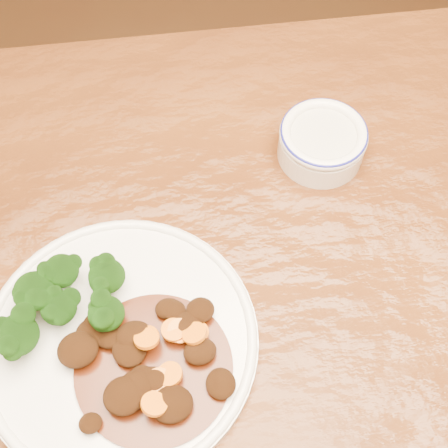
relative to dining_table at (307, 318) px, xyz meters
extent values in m
plane|color=#4C2513|center=(0.00, 0.00, -0.67)|extent=(4.00, 4.00, 0.00)
cube|color=#5B2E10|center=(0.00, 0.00, 0.06)|extent=(1.60, 1.07, 0.04)
cylinder|color=white|center=(-0.23, -0.01, 0.09)|extent=(0.31, 0.31, 0.01)
torus|color=white|center=(-0.23, -0.01, 0.09)|extent=(0.31, 0.31, 0.01)
cylinder|color=#588746|center=(-0.23, 0.06, 0.10)|extent=(0.01, 0.01, 0.02)
ellipsoid|color=black|center=(-0.23, 0.06, 0.13)|extent=(0.04, 0.04, 0.03)
cylinder|color=#588746|center=(-0.24, 0.01, 0.10)|extent=(0.01, 0.01, 0.02)
ellipsoid|color=black|center=(-0.24, 0.01, 0.12)|extent=(0.04, 0.04, 0.03)
cylinder|color=#588746|center=(-0.31, 0.06, 0.10)|extent=(0.01, 0.01, 0.02)
ellipsoid|color=black|center=(-0.31, 0.06, 0.13)|extent=(0.05, 0.05, 0.04)
cylinder|color=#588746|center=(-0.28, 0.08, 0.10)|extent=(0.01, 0.01, 0.02)
ellipsoid|color=black|center=(-0.28, 0.08, 0.12)|extent=(0.04, 0.04, 0.03)
cylinder|color=#588746|center=(-0.33, 0.01, 0.10)|extent=(0.01, 0.01, 0.02)
ellipsoid|color=black|center=(-0.33, 0.01, 0.13)|extent=(0.05, 0.05, 0.04)
cylinder|color=#588746|center=(-0.29, 0.03, 0.10)|extent=(0.01, 0.01, 0.02)
ellipsoid|color=black|center=(-0.29, 0.03, 0.12)|extent=(0.04, 0.04, 0.03)
cylinder|color=#4D1B08|center=(-0.20, -0.05, 0.10)|extent=(0.17, 0.17, 0.00)
ellipsoid|color=black|center=(-0.17, 0.01, 0.10)|extent=(0.02, 0.02, 0.01)
ellipsoid|color=black|center=(-0.13, -0.08, 0.10)|extent=(0.03, 0.03, 0.02)
ellipsoid|color=black|center=(-0.14, 0.00, 0.11)|extent=(0.03, 0.03, 0.02)
ellipsoid|color=black|center=(-0.22, -0.02, 0.11)|extent=(0.04, 0.04, 0.02)
ellipsoid|color=black|center=(-0.21, -0.01, 0.11)|extent=(0.04, 0.03, 0.02)
ellipsoid|color=black|center=(-0.16, 0.00, 0.10)|extent=(0.02, 0.02, 0.01)
ellipsoid|color=black|center=(-0.26, 0.00, 0.11)|extent=(0.04, 0.03, 0.02)
ellipsoid|color=black|center=(-0.15, -0.01, 0.11)|extent=(0.04, 0.03, 0.02)
ellipsoid|color=black|center=(-0.16, -0.01, 0.10)|extent=(0.02, 0.02, 0.01)
ellipsoid|color=black|center=(-0.19, -0.09, 0.11)|extent=(0.04, 0.04, 0.02)
ellipsoid|color=black|center=(-0.16, 0.01, 0.11)|extent=(0.03, 0.02, 0.01)
ellipsoid|color=black|center=(-0.24, -0.01, 0.11)|extent=(0.03, 0.03, 0.02)
ellipsoid|color=black|center=(-0.22, -0.08, 0.11)|extent=(0.02, 0.02, 0.01)
ellipsoid|color=black|center=(-0.15, -0.05, 0.11)|extent=(0.04, 0.03, 0.02)
ellipsoid|color=black|center=(-0.22, -0.07, 0.11)|extent=(0.04, 0.04, 0.02)
ellipsoid|color=black|center=(-0.21, -0.06, 0.11)|extent=(0.03, 0.03, 0.01)
ellipsoid|color=black|center=(-0.27, -0.09, 0.10)|extent=(0.02, 0.02, 0.01)
ellipsoid|color=black|center=(-0.25, 0.01, 0.11)|extent=(0.04, 0.03, 0.02)
ellipsoid|color=black|center=(-0.17, 0.01, 0.11)|extent=(0.03, 0.02, 0.01)
ellipsoid|color=black|center=(-0.27, -0.01, 0.11)|extent=(0.04, 0.04, 0.02)
ellipsoid|color=black|center=(-0.20, -0.07, 0.11)|extent=(0.04, 0.03, 0.02)
ellipsoid|color=black|center=(-0.23, -0.07, 0.11)|extent=(0.04, 0.04, 0.02)
cylinder|color=#D3610B|center=(-0.20, -0.02, 0.12)|extent=(0.04, 0.04, 0.02)
cylinder|color=#D3610B|center=(-0.18, -0.06, 0.11)|extent=(0.04, 0.04, 0.01)
cylinder|color=#D3610B|center=(-0.16, -0.02, 0.11)|extent=(0.03, 0.03, 0.01)
cylinder|color=#D3610B|center=(-0.15, -0.03, 0.12)|extent=(0.04, 0.04, 0.02)
cylinder|color=#D3610B|center=(-0.20, -0.07, 0.11)|extent=(0.03, 0.03, 0.01)
cylinder|color=#D3610B|center=(-0.20, -0.02, 0.11)|extent=(0.03, 0.03, 0.02)
cylinder|color=#D3610B|center=(-0.15, -0.02, 0.11)|extent=(0.03, 0.03, 0.01)
cylinder|color=#D3610B|center=(-0.21, -0.09, 0.12)|extent=(0.03, 0.03, 0.02)
cylinder|color=#D3610B|center=(-0.17, -0.02, 0.11)|extent=(0.04, 0.04, 0.01)
cylinder|color=white|center=(0.07, 0.19, 0.10)|extent=(0.11, 0.11, 0.04)
cylinder|color=beige|center=(0.07, 0.19, 0.12)|extent=(0.09, 0.09, 0.01)
torus|color=white|center=(0.07, 0.19, 0.12)|extent=(0.11, 0.11, 0.01)
torus|color=navy|center=(0.07, 0.19, 0.13)|extent=(0.11, 0.11, 0.01)
camera|label=1|loc=(-0.18, -0.26, 0.75)|focal=50.00mm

